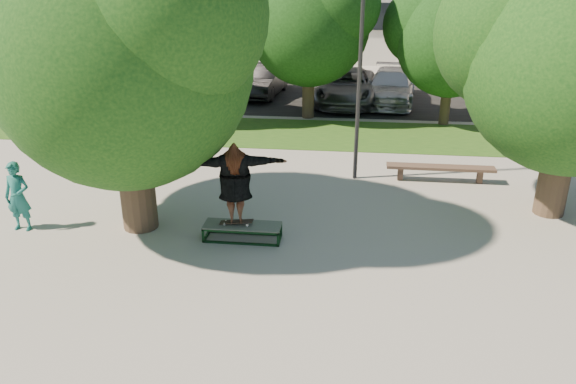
# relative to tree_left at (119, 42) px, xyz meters

# --- Properties ---
(ground) EXTENTS (120.00, 120.00, 0.00)m
(ground) POSITION_rel_tree_left_xyz_m (4.29, -1.09, -4.42)
(ground) COLOR gray
(ground) RESTS_ON ground
(grass_strip) EXTENTS (30.00, 4.00, 0.02)m
(grass_strip) POSITION_rel_tree_left_xyz_m (5.29, 8.41, -4.41)
(grass_strip) COLOR #1F4814
(grass_strip) RESTS_ON ground
(asphalt_strip) EXTENTS (40.00, 8.00, 0.01)m
(asphalt_strip) POSITION_rel_tree_left_xyz_m (4.29, 14.91, -4.42)
(asphalt_strip) COLOR black
(asphalt_strip) RESTS_ON ground
(tree_left) EXTENTS (6.96, 5.95, 7.12)m
(tree_left) POSITION_rel_tree_left_xyz_m (0.00, 0.00, 0.00)
(tree_left) COLOR #38281E
(tree_left) RESTS_ON ground
(tree_right) EXTENTS (6.24, 5.33, 6.51)m
(tree_right) POSITION_rel_tree_left_xyz_m (10.21, 1.99, -0.33)
(tree_right) COLOR #38281E
(tree_right) RESTS_ON ground
(bg_tree_left) EXTENTS (5.28, 4.51, 5.77)m
(bg_tree_left) POSITION_rel_tree_left_xyz_m (-2.28, 9.98, -0.69)
(bg_tree_left) COLOR #38281E
(bg_tree_left) RESTS_ON ground
(bg_tree_mid) EXTENTS (5.76, 4.92, 6.24)m
(bg_tree_mid) POSITION_rel_tree_left_xyz_m (3.22, 10.98, -0.41)
(bg_tree_mid) COLOR #38281E
(bg_tree_mid) RESTS_ON ground
(bg_tree_right) EXTENTS (5.04, 4.31, 5.43)m
(bg_tree_right) POSITION_rel_tree_left_xyz_m (8.73, 10.47, -0.93)
(bg_tree_right) COLOR #38281E
(bg_tree_right) RESTS_ON ground
(lamppost) EXTENTS (0.25, 0.15, 6.11)m
(lamppost) POSITION_rel_tree_left_xyz_m (5.29, 3.91, -1.27)
(lamppost) COLOR #2D2D30
(lamppost) RESTS_ON ground
(grind_box) EXTENTS (1.80, 0.60, 0.38)m
(grind_box) POSITION_rel_tree_left_xyz_m (2.70, -0.47, -4.23)
(grind_box) COLOR #103217
(grind_box) RESTS_ON ground
(skater_rig) EXTENTS (2.43, 1.04, 1.99)m
(skater_rig) POSITION_rel_tree_left_xyz_m (2.56, -0.47, -3.01)
(skater_rig) COLOR white
(skater_rig) RESTS_ON grind_box
(bystander) EXTENTS (0.63, 0.42, 1.72)m
(bystander) POSITION_rel_tree_left_xyz_m (-2.71, -0.55, -3.56)
(bystander) COLOR #195F5B
(bystander) RESTS_ON ground
(bench) EXTENTS (3.14, 0.42, 0.48)m
(bench) POSITION_rel_tree_left_xyz_m (7.79, 3.91, -4.02)
(bench) COLOR #503B30
(bench) RESTS_ON ground
(car_silver_a) EXTENTS (1.74, 3.82, 1.27)m
(car_silver_a) POSITION_rel_tree_left_xyz_m (0.70, 15.41, -3.79)
(car_silver_a) COLOR silver
(car_silver_a) RESTS_ON asphalt_strip
(car_dark) EXTENTS (2.04, 4.63, 1.48)m
(car_dark) POSITION_rel_tree_left_xyz_m (0.81, 14.81, -3.68)
(car_dark) COLOR black
(car_dark) RESTS_ON asphalt_strip
(car_grey) EXTENTS (2.78, 5.69, 1.56)m
(car_grey) POSITION_rel_tree_left_xyz_m (4.80, 13.64, -3.64)
(car_grey) COLOR slate
(car_grey) RESTS_ON asphalt_strip
(car_silver_b) EXTENTS (2.68, 5.43, 1.52)m
(car_silver_b) POSITION_rel_tree_left_xyz_m (6.85, 13.94, -3.66)
(car_silver_b) COLOR #B9B8BD
(car_silver_b) RESTS_ON asphalt_strip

